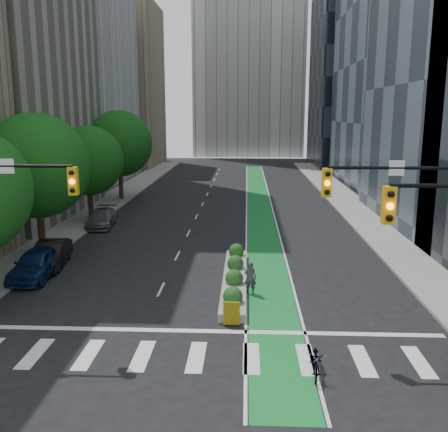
# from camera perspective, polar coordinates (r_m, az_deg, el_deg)

# --- Properties ---
(ground) EXTENTS (160.00, 160.00, 0.00)m
(ground) POSITION_cam_1_polar(r_m,az_deg,el_deg) (19.84, -2.87, -14.47)
(ground) COLOR black
(ground) RESTS_ON ground
(sidewalk_left) EXTENTS (3.60, 90.00, 0.15)m
(sidewalk_left) POSITION_cam_1_polar(r_m,az_deg,el_deg) (45.65, -14.74, 0.39)
(sidewalk_left) COLOR gray
(sidewalk_left) RESTS_ON ground
(sidewalk_right) EXTENTS (3.60, 90.00, 0.15)m
(sidewalk_right) POSITION_cam_1_polar(r_m,az_deg,el_deg) (44.73, 15.51, 0.12)
(sidewalk_right) COLOR gray
(sidewalk_right) RESTS_ON ground
(bike_lane_paint) EXTENTS (2.20, 70.00, 0.01)m
(bike_lane_paint) POSITION_cam_1_polar(r_m,az_deg,el_deg) (48.53, 4.02, 1.33)
(bike_lane_paint) COLOR #167C30
(bike_lane_paint) RESTS_ON ground
(building_tan_far) EXTENTS (14.00, 16.00, 26.00)m
(building_tan_far) POSITION_cam_1_polar(r_m,az_deg,el_deg) (86.60, -12.34, 14.29)
(building_tan_far) COLOR tan
(building_tan_far) RESTS_ON ground
(building_glass_far) EXTENTS (14.00, 24.00, 42.00)m
(building_glass_far) POSITION_cam_1_polar(r_m,az_deg,el_deg) (66.73, 20.83, 21.60)
(building_glass_far) COLOR #19212D
(building_glass_far) RESTS_ON ground
(building_dark_end) EXTENTS (14.00, 18.00, 28.00)m
(building_dark_end) POSITION_cam_1_polar(r_m,az_deg,el_deg) (87.79, 15.10, 14.78)
(building_dark_end) COLOR black
(building_dark_end) RESTS_ON ground
(tree_mid) EXTENTS (6.40, 6.40, 8.78)m
(tree_mid) POSITION_cam_1_polar(r_m,az_deg,el_deg) (32.50, -20.64, 5.36)
(tree_mid) COLOR black
(tree_mid) RESTS_ON ground
(tree_midfar) EXTENTS (5.60, 5.60, 7.76)m
(tree_midfar) POSITION_cam_1_polar(r_m,az_deg,el_deg) (41.89, -15.24, 6.12)
(tree_midfar) COLOR black
(tree_midfar) RESTS_ON ground
(tree_far) EXTENTS (6.60, 6.60, 9.00)m
(tree_far) POSITION_cam_1_polar(r_m,az_deg,el_deg) (51.42, -11.90, 8.08)
(tree_far) COLOR black
(tree_far) RESTS_ON ground
(signal_right) EXTENTS (5.82, 0.51, 7.20)m
(signal_right) POSITION_cam_1_polar(r_m,az_deg,el_deg) (19.85, 22.90, -0.69)
(signal_right) COLOR black
(signal_right) RESTS_ON ground
(median_planter) EXTENTS (1.20, 10.26, 1.10)m
(median_planter) POSITION_cam_1_polar(r_m,az_deg,el_deg) (26.14, 1.23, -6.97)
(median_planter) COLOR gray
(median_planter) RESTS_ON ground
(bicycle) EXTENTS (0.85, 1.91, 0.97)m
(bicycle) POSITION_cam_1_polar(r_m,az_deg,el_deg) (17.93, 10.50, -15.95)
(bicycle) COLOR gray
(bicycle) RESTS_ON ground
(cyclist) EXTENTS (0.66, 0.50, 1.62)m
(cyclist) POSITION_cam_1_polar(r_m,az_deg,el_deg) (24.67, 3.02, -7.06)
(cyclist) COLOR #39333D
(cyclist) RESTS_ON ground
(parked_car_left_near) EXTENTS (2.04, 4.72, 1.59)m
(parked_car_left_near) POSITION_cam_1_polar(r_m,az_deg,el_deg) (28.74, -20.68, -5.12)
(parked_car_left_near) COLOR navy
(parked_car_left_near) RESTS_ON ground
(parked_car_left_mid) EXTENTS (2.12, 4.64, 1.48)m
(parked_car_left_mid) POSITION_cam_1_polar(r_m,az_deg,el_deg) (30.54, -19.21, -4.15)
(parked_car_left_mid) COLOR black
(parked_car_left_mid) RESTS_ON ground
(parked_car_left_far) EXTENTS (2.25, 4.82, 1.36)m
(parked_car_left_far) POSITION_cam_1_polar(r_m,az_deg,el_deg) (40.09, -13.78, -0.22)
(parked_car_left_far) COLOR slate
(parked_car_left_far) RESTS_ON ground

